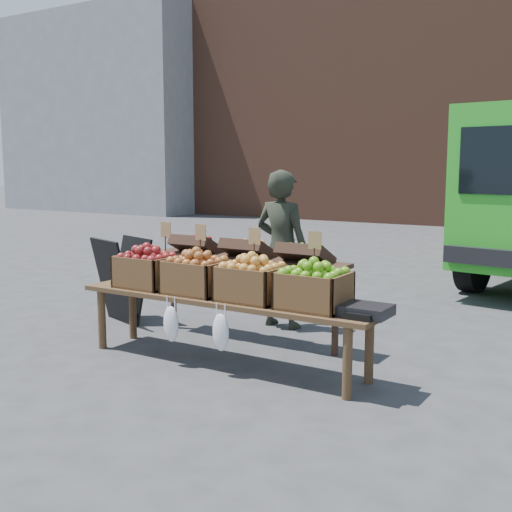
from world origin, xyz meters
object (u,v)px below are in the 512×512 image
Objects in this scene: back_table at (248,286)px; crate_red_apples at (252,283)px; crate_golden_apples at (147,271)px; chalkboard_sign at (122,279)px; crate_russet_pears at (197,277)px; crate_green_apples at (314,291)px; weighing_scale at (366,310)px; vendor at (282,249)px; display_bench at (224,331)px.

back_table is 0.90m from crate_red_apples.
chalkboard_sign is at bearing 145.51° from crate_golden_apples.
crate_russet_pears is at bearing 180.00° from crate_red_apples.
chalkboard_sign is 1.81× the size of crate_green_apples.
back_table is 4.20× the size of crate_russet_pears.
crate_russet_pears is at bearing 180.00° from weighing_scale.
back_table reaches higher than crate_red_apples.
vendor is 1.77× the size of chalkboard_sign.
crate_green_apples is (0.55, 0.00, 0.00)m from crate_red_apples.
crate_red_apples is (0.50, -1.35, -0.09)m from vendor.
weighing_scale is (3.00, -0.64, 0.16)m from chalkboard_sign.
crate_green_apples is at bearing -34.37° from back_table.
crate_golden_apples is 0.55m from crate_russet_pears.
vendor is at bearing 87.94° from crate_russet_pears.
vendor is at bearing 137.57° from weighing_scale.
display_bench is (1.75, -0.64, -0.17)m from chalkboard_sign.
chalkboard_sign is 1.81× the size of crate_red_apples.
weighing_scale is at bearing 0.00° from crate_golden_apples.
crate_red_apples and crate_green_apples have the same top height.
chalkboard_sign is 0.33× the size of display_bench.
crate_russet_pears and crate_green_apples have the same top height.
crate_golden_apples is at bearing 180.00° from crate_russet_pears.
crate_red_apples is (0.28, 0.00, 0.42)m from display_bench.
chalkboard_sign is 1.87m from display_bench.
crate_golden_apples is at bearing -16.17° from chalkboard_sign.
chalkboard_sign is 2.67m from crate_green_apples.
crate_red_apples is at bearing 112.86° from vendor.
crate_red_apples is 1.00× the size of crate_green_apples.
crate_red_apples is at bearing 180.00° from weighing_scale.
weighing_scale is (2.08, 0.00, -0.10)m from crate_golden_apples.
weighing_scale is at bearing -25.98° from back_table.
crate_golden_apples is at bearing 180.00° from display_bench.
vendor is 4.70× the size of weighing_scale.
crate_green_apples is at bearing 0.00° from crate_russet_pears.
crate_green_apples is at bearing 180.00° from weighing_scale.
display_bench is (0.23, -0.72, -0.24)m from back_table.
weighing_scale is at bearing 140.05° from vendor.
vendor is 0.76× the size of back_table.
crate_red_apples is (0.50, -0.72, 0.19)m from back_table.
back_table is at bearing 50.32° from crate_golden_apples.
vendor reaches higher than crate_green_apples.
vendor is 3.20× the size of crate_green_apples.
back_table reaches higher than crate_golden_apples.
crate_green_apples is (0.82, 0.00, 0.42)m from display_bench.
chalkboard_sign is 3.07m from weighing_scale.
crate_russet_pears is at bearing 0.00° from crate_golden_apples.
crate_golden_apples is (-0.60, -1.35, -0.09)m from vendor.
display_bench is 0.93m from crate_green_apples.
crate_russet_pears and crate_red_apples have the same top height.
vendor is 1.71m from crate_green_apples.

